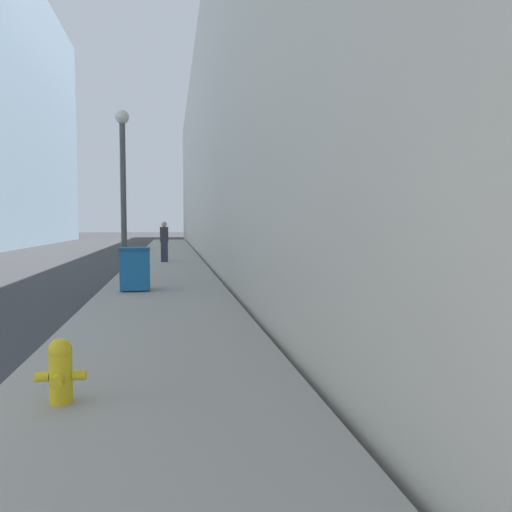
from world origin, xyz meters
TOP-DOWN VIEW (x-y plane):
  - sidewalk_right at (5.63, 18.00)m, footprint 3.13×60.00m
  - building_right_stone at (13.29, 26.00)m, footprint 12.00×60.00m
  - fire_hydrant at (4.80, 1.09)m, footprint 0.44×0.33m
  - trash_bin at (4.93, 8.90)m, footprint 0.71×0.70m
  - lamppost at (4.44, 11.55)m, footprint 0.41×0.41m
  - pedestrian_on_sidewalk at (5.52, 18.07)m, footprint 0.35×0.23m

SIDE VIEW (x-z plane):
  - sidewalk_right at x=5.63m, z-range 0.00..0.14m
  - fire_hydrant at x=4.80m, z-range 0.15..0.75m
  - trash_bin at x=4.93m, z-range 0.16..1.22m
  - pedestrian_on_sidewalk at x=5.52m, z-range 0.15..1.87m
  - lamppost at x=4.44m, z-range 0.48..5.44m
  - building_right_stone at x=13.29m, z-range 0.00..12.42m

